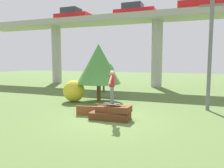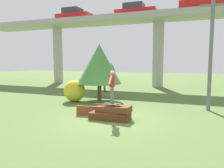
# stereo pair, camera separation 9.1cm
# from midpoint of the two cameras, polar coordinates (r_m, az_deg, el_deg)

# --- Properties ---
(ground_plane) EXTENTS (80.00, 80.00, 0.00)m
(ground_plane) POSITION_cam_midpoint_polar(r_m,az_deg,el_deg) (10.35, -0.20, -9.16)
(ground_plane) COLOR #567038
(scrap_pile) EXTENTS (1.92, 1.04, 0.68)m
(scrap_pile) POSITION_cam_midpoint_polar(r_m,az_deg,el_deg) (10.27, 0.14, -7.62)
(scrap_pile) COLOR #5B3319
(scrap_pile) RESTS_ON ground_plane
(scrap_plank_loose) EXTENTS (1.14, 0.30, 0.47)m
(scrap_plank_loose) POSITION_cam_midpoint_polar(r_m,az_deg,el_deg) (11.04, -6.17, -6.95)
(scrap_plank_loose) COLOR brown
(scrap_plank_loose) RESTS_ON ground_plane
(skateboard) EXTENTS (0.78, 0.29, 0.09)m
(skateboard) POSITION_cam_midpoint_polar(r_m,az_deg,el_deg) (10.09, 0.26, -5.13)
(skateboard) COLOR black
(skateboard) RESTS_ON scrap_pile
(skater) EXTENTS (0.24, 1.06, 1.51)m
(skater) POSITION_cam_midpoint_polar(r_m,az_deg,el_deg) (9.96, 0.26, -0.18)
(skater) COLOR slate
(skater) RESTS_ON skateboard
(highway_overpass) EXTENTS (44.00, 3.55, 7.40)m
(highway_overpass) POSITION_cam_midpoint_polar(r_m,az_deg,el_deg) (23.22, 12.23, 14.95)
(highway_overpass) COLOR #A8A59E
(highway_overpass) RESTS_ON ground_plane
(car_on_overpass_left) EXTENTS (4.30, 1.68, 1.27)m
(car_on_overpass_left) POSITION_cam_midpoint_polar(r_m,az_deg,el_deg) (24.29, 6.21, 18.45)
(car_on_overpass_left) COLOR red
(car_on_overpass_left) RESTS_ON highway_overpass
(car_on_overpass_mid) EXTENTS (4.33, 1.83, 1.49)m
(car_on_overpass_mid) POSITION_cam_midpoint_polar(r_m,az_deg,el_deg) (22.79, 22.89, 19.07)
(car_on_overpass_mid) COLOR red
(car_on_overpass_mid) RESTS_ON highway_overpass
(car_on_overpass_far_right) EXTENTS (4.14, 1.87, 1.37)m
(car_on_overpass_far_right) POSITION_cam_midpoint_polar(r_m,az_deg,el_deg) (27.07, -9.86, 17.21)
(car_on_overpass_far_right) COLOR red
(car_on_overpass_far_right) RESTS_ON highway_overpass
(utility_pole) EXTENTS (1.30, 0.20, 6.26)m
(utility_pole) POSITION_cam_midpoint_polar(r_m,az_deg,el_deg) (12.97, 24.61, 7.91)
(utility_pole) COLOR slate
(utility_pole) RESTS_ON ground_plane
(tree_behind_left) EXTENTS (2.99, 2.99, 3.83)m
(tree_behind_left) POSITION_cam_midpoint_polar(r_m,az_deg,el_deg) (14.68, -3.16, 5.26)
(tree_behind_left) COLOR brown
(tree_behind_left) RESTS_ON ground_plane
(tree_behind_right) EXTENTS (1.81, 1.81, 2.66)m
(tree_behind_right) POSITION_cam_midpoint_polar(r_m,az_deg,el_deg) (18.79, -1.82, 3.16)
(tree_behind_right) COLOR brown
(tree_behind_right) RESTS_ON ground_plane
(bush_yellow_flowering) EXTENTS (1.43, 1.43, 1.43)m
(bush_yellow_flowering) POSITION_cam_midpoint_polar(r_m,az_deg,el_deg) (14.75, -9.58, -1.78)
(bush_yellow_flowering) COLOR gold
(bush_yellow_flowering) RESTS_ON ground_plane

